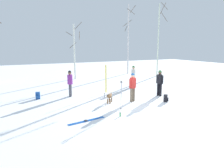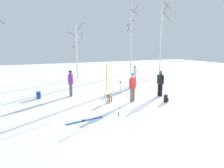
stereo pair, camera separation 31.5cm
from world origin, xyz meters
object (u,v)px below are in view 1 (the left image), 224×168
at_px(birch_tree_1, 74,50).
at_px(ski_pair_planted_0, 106,79).
at_px(person_0, 70,82).
at_px(ski_poles_0, 121,95).
at_px(backpack_0, 38,96).
at_px(person_2, 133,75).
at_px(birch_tree_2, 128,38).
at_px(backpack_1, 166,98).
at_px(water_bottle_1, 105,95).
at_px(water_bottle_0, 120,114).
at_px(ski_pair_lying_1, 87,121).
at_px(person_1, 133,85).
at_px(birch_tree_3, 159,39).
at_px(ski_pair_lying_0, 158,84).
at_px(person_3, 160,81).
at_px(dog, 109,96).

bearing_deg(birch_tree_1, ski_pair_planted_0, -88.46).
distance_m(person_0, birch_tree_1, 7.66).
bearing_deg(ski_poles_0, backpack_0, 129.70).
relative_size(person_0, person_2, 1.00).
bearing_deg(birch_tree_2, ski_pair_planted_0, -129.19).
distance_m(ski_poles_0, backpack_1, 3.24).
distance_m(person_0, backpack_0, 2.17).
relative_size(ski_poles_0, water_bottle_1, 6.12).
bearing_deg(water_bottle_0, water_bottle_1, 76.50).
height_order(person_0, ski_pair_lying_1, person_0).
relative_size(person_1, water_bottle_1, 6.84).
relative_size(ski_poles_0, water_bottle_0, 7.47).
height_order(backpack_0, birch_tree_3, birch_tree_3).
bearing_deg(person_1, birch_tree_2, 60.61).
xyz_separation_m(ski_pair_planted_0, birch_tree_2, (6.61, 8.11, 3.13)).
bearing_deg(ski_pair_lying_1, birch_tree_3, 39.99).
distance_m(person_1, backpack_0, 5.95).
bearing_deg(water_bottle_1, birch_tree_2, 52.05).
height_order(ski_pair_lying_0, birch_tree_2, birch_tree_2).
height_order(person_3, birch_tree_2, birch_tree_2).
bearing_deg(ski_pair_planted_0, ski_poles_0, -104.08).
distance_m(person_3, water_bottle_0, 5.04).
bearing_deg(backpack_1, person_2, 81.99).
relative_size(ski_pair_planted_0, backpack_0, 4.52).
relative_size(ski_pair_lying_0, ski_pair_lying_1, 0.84).
height_order(ski_pair_planted_0, ski_poles_0, ski_pair_planted_0).
bearing_deg(ski_poles_0, ski_pair_planted_0, 75.92).
bearing_deg(backpack_0, birch_tree_2, 35.21).
distance_m(person_0, water_bottle_1, 2.42).
bearing_deg(water_bottle_0, person_1, 46.34).
bearing_deg(person_2, person_3, -90.99).
bearing_deg(water_bottle_0, birch_tree_2, 58.02).
bearing_deg(dog, birch_tree_1, 85.26).
distance_m(person_2, water_bottle_1, 4.10).
xyz_separation_m(person_3, ski_pair_planted_0, (-2.74, 2.52, 0.01)).
bearing_deg(birch_tree_1, backpack_0, -123.08).
xyz_separation_m(person_0, backpack_1, (4.74, -3.83, -0.77)).
distance_m(dog, birch_tree_1, 9.93).
relative_size(ski_pair_planted_0, water_bottle_0, 9.68).
relative_size(person_1, ski_pair_lying_0, 1.14).
xyz_separation_m(person_1, ski_pair_lying_1, (-3.57, -1.92, -0.97)).
distance_m(ski_pair_planted_0, ski_pair_lying_0, 5.59).
relative_size(water_bottle_0, birch_tree_3, 0.03).
relative_size(person_3, ski_pair_lying_0, 1.14).
height_order(person_3, water_bottle_0, person_3).
xyz_separation_m(ski_pair_lying_0, water_bottle_1, (-6.09, -2.12, 0.11)).
relative_size(person_1, ski_poles_0, 1.12).
bearing_deg(person_3, birch_tree_3, 52.40).
bearing_deg(backpack_1, ski_pair_planted_0, 118.85).
relative_size(backpack_1, water_bottle_0, 2.14).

